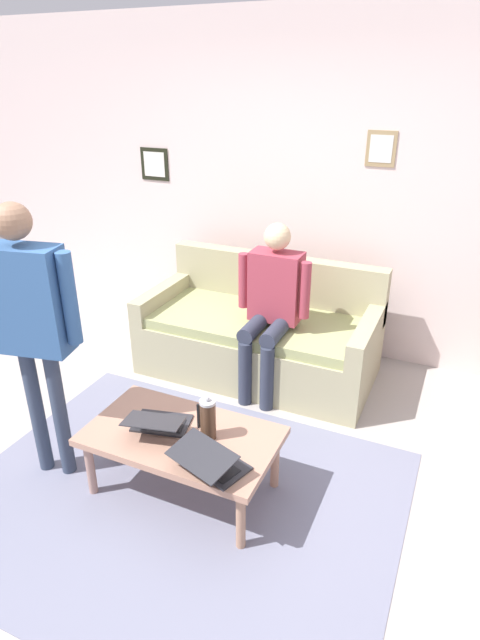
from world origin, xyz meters
TOP-DOWN VIEW (x-y plane):
  - ground_plane at (0.00, 0.00)m, footprint 7.68×7.68m
  - area_rug at (0.06, 0.04)m, footprint 2.47×1.97m
  - back_wall at (0.00, -2.20)m, footprint 7.04×0.11m
  - couch at (0.19, -1.53)m, footprint 1.82×0.90m
  - coffee_table at (0.06, -0.06)m, footprint 1.07×0.61m
  - laptop_left at (-0.22, 0.12)m, footprint 0.41×0.39m
  - laptop_center at (0.19, -0.05)m, footprint 0.38×0.39m
  - french_press at (-0.09, -0.09)m, footprint 0.11×0.09m
  - person_standing at (0.86, 0.11)m, footprint 0.58×0.27m
  - person_seated at (0.01, -1.31)m, footprint 0.55×0.51m

SIDE VIEW (x-z plane):
  - ground_plane at x=0.00m, z-range 0.00..0.00m
  - area_rug at x=0.06m, z-range 0.00..0.01m
  - couch at x=0.19m, z-range -0.13..0.75m
  - coffee_table at x=0.06m, z-range 0.16..0.56m
  - laptop_center at x=0.19m, z-range 0.38..0.51m
  - laptop_left at x=-0.22m, z-range 0.38..0.52m
  - french_press at x=-0.09m, z-range 0.39..0.65m
  - person_seated at x=0.01m, z-range 0.09..1.37m
  - person_standing at x=0.86m, z-range 0.23..1.88m
  - back_wall at x=0.00m, z-range 0.00..2.70m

